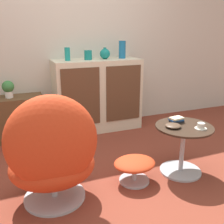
{
  "coord_description": "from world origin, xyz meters",
  "views": [
    {
      "loc": [
        -0.83,
        -2.05,
        1.38
      ],
      "look_at": [
        0.14,
        0.37,
        0.55
      ],
      "focal_mm": 42.0,
      "sensor_mm": 36.0,
      "label": 1
    }
  ],
  "objects_px": {
    "sideboard": "(98,95)",
    "vase_inner_left": "(88,55)",
    "ottoman": "(135,166)",
    "vase_inner_right": "(105,54)",
    "tv_console": "(15,118)",
    "teacup": "(201,126)",
    "bowl": "(173,126)",
    "potted_plant": "(8,88)",
    "coffee_table": "(183,145)",
    "egg_chair": "(52,155)",
    "vase_leftmost": "(67,54)",
    "vase_rightmost": "(122,50)",
    "book_stack": "(176,120)"
  },
  "relations": [
    {
      "from": "potted_plant",
      "to": "book_stack",
      "type": "bearing_deg",
      "value": -42.6
    },
    {
      "from": "ottoman",
      "to": "vase_leftmost",
      "type": "distance_m",
      "value": 1.73
    },
    {
      "from": "tv_console",
      "to": "ottoman",
      "type": "relative_size",
      "value": 1.85
    },
    {
      "from": "vase_leftmost",
      "to": "tv_console",
      "type": "bearing_deg",
      "value": 176.82
    },
    {
      "from": "potted_plant",
      "to": "vase_inner_left",
      "type": "bearing_deg",
      "value": -2.22
    },
    {
      "from": "potted_plant",
      "to": "bowl",
      "type": "bearing_deg",
      "value": -46.83
    },
    {
      "from": "potted_plant",
      "to": "vase_inner_right",
      "type": "bearing_deg",
      "value": -1.81
    },
    {
      "from": "sideboard",
      "to": "egg_chair",
      "type": "distance_m",
      "value": 1.73
    },
    {
      "from": "tv_console",
      "to": "potted_plant",
      "type": "xyz_separation_m",
      "value": [
        -0.04,
        0.0,
        0.4
      ]
    },
    {
      "from": "tv_console",
      "to": "vase_leftmost",
      "type": "distance_m",
      "value": 1.07
    },
    {
      "from": "ottoman",
      "to": "teacup",
      "type": "bearing_deg",
      "value": -12.32
    },
    {
      "from": "teacup",
      "to": "bowl",
      "type": "bearing_deg",
      "value": 150.63
    },
    {
      "from": "vase_leftmost",
      "to": "vase_inner_left",
      "type": "bearing_deg",
      "value": 0.0
    },
    {
      "from": "potted_plant",
      "to": "tv_console",
      "type": "bearing_deg",
      "value": -0.54
    },
    {
      "from": "tv_console",
      "to": "teacup",
      "type": "height_order",
      "value": "tv_console"
    },
    {
      "from": "egg_chair",
      "to": "coffee_table",
      "type": "relative_size",
      "value": 1.74
    },
    {
      "from": "sideboard",
      "to": "vase_leftmost",
      "type": "relative_size",
      "value": 7.08
    },
    {
      "from": "tv_console",
      "to": "vase_rightmost",
      "type": "height_order",
      "value": "vase_rightmost"
    },
    {
      "from": "ottoman",
      "to": "vase_inner_right",
      "type": "xyz_separation_m",
      "value": [
        0.25,
        1.45,
        0.89
      ]
    },
    {
      "from": "sideboard",
      "to": "teacup",
      "type": "height_order",
      "value": "sideboard"
    },
    {
      "from": "egg_chair",
      "to": "ottoman",
      "type": "relative_size",
      "value": 2.41
    },
    {
      "from": "tv_console",
      "to": "ottoman",
      "type": "bearing_deg",
      "value": -56.78
    },
    {
      "from": "tv_console",
      "to": "potted_plant",
      "type": "height_order",
      "value": "potted_plant"
    },
    {
      "from": "egg_chair",
      "to": "ottoman",
      "type": "height_order",
      "value": "egg_chair"
    },
    {
      "from": "ottoman",
      "to": "potted_plant",
      "type": "bearing_deg",
      "value": 124.33
    },
    {
      "from": "vase_rightmost",
      "to": "tv_console",
      "type": "bearing_deg",
      "value": 178.47
    },
    {
      "from": "vase_leftmost",
      "to": "potted_plant",
      "type": "relative_size",
      "value": 0.78
    },
    {
      "from": "sideboard",
      "to": "coffee_table",
      "type": "height_order",
      "value": "sideboard"
    },
    {
      "from": "coffee_table",
      "to": "potted_plant",
      "type": "bearing_deg",
      "value": 135.45
    },
    {
      "from": "sideboard",
      "to": "teacup",
      "type": "xyz_separation_m",
      "value": [
        0.48,
        -1.58,
        0.02
      ]
    },
    {
      "from": "coffee_table",
      "to": "vase_inner_left",
      "type": "relative_size",
      "value": 4.43
    },
    {
      "from": "tv_console",
      "to": "coffee_table",
      "type": "xyz_separation_m",
      "value": [
        1.49,
        -1.51,
        0.02
      ]
    },
    {
      "from": "egg_chair",
      "to": "vase_inner_right",
      "type": "distance_m",
      "value": 1.9
    },
    {
      "from": "vase_inner_right",
      "to": "bowl",
      "type": "height_order",
      "value": "vase_inner_right"
    },
    {
      "from": "egg_chair",
      "to": "vase_leftmost",
      "type": "relative_size",
      "value": 5.71
    },
    {
      "from": "sideboard",
      "to": "coffee_table",
      "type": "relative_size",
      "value": 2.16
    },
    {
      "from": "vase_inner_right",
      "to": "potted_plant",
      "type": "bearing_deg",
      "value": 178.19
    },
    {
      "from": "sideboard",
      "to": "coffee_table",
      "type": "bearing_deg",
      "value": -75.42
    },
    {
      "from": "vase_inner_right",
      "to": "teacup",
      "type": "bearing_deg",
      "value": -77.18
    },
    {
      "from": "coffee_table",
      "to": "vase_inner_left",
      "type": "bearing_deg",
      "value": 108.86
    },
    {
      "from": "teacup",
      "to": "egg_chair",
      "type": "bearing_deg",
      "value": 176.07
    },
    {
      "from": "vase_leftmost",
      "to": "vase_inner_right",
      "type": "relative_size",
      "value": 1.09
    },
    {
      "from": "book_stack",
      "to": "vase_inner_right",
      "type": "bearing_deg",
      "value": 100.46
    },
    {
      "from": "vase_inner_right",
      "to": "potted_plant",
      "type": "distance_m",
      "value": 1.32
    },
    {
      "from": "vase_leftmost",
      "to": "ottoman",
      "type": "bearing_deg",
      "value": -79.68
    },
    {
      "from": "vase_inner_right",
      "to": "teacup",
      "type": "height_order",
      "value": "vase_inner_right"
    },
    {
      "from": "coffee_table",
      "to": "teacup",
      "type": "distance_m",
      "value": 0.27
    },
    {
      "from": "ottoman",
      "to": "teacup",
      "type": "xyz_separation_m",
      "value": [
        0.61,
        -0.13,
        0.35
      ]
    },
    {
      "from": "sideboard",
      "to": "vase_inner_left",
      "type": "distance_m",
      "value": 0.57
    },
    {
      "from": "teacup",
      "to": "bowl",
      "type": "relative_size",
      "value": 0.75
    }
  ]
}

